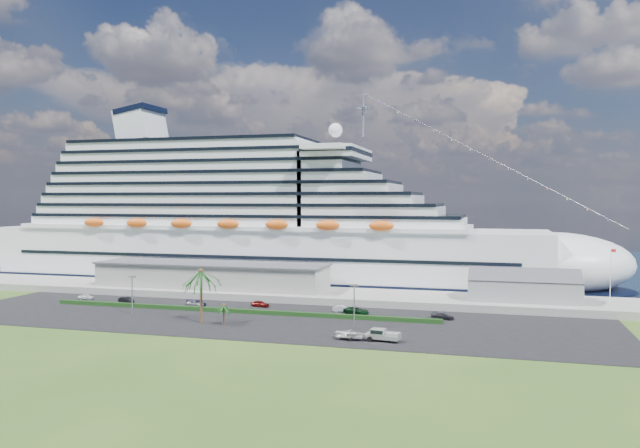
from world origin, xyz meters
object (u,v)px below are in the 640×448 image
(parked_car_3, at_px, (196,303))
(boat_trailer, at_px, (350,334))
(cruise_ship, at_px, (258,226))
(pickup_truck, at_px, (382,335))

(parked_car_3, height_order, boat_trailer, boat_trailer)
(cruise_ship, xyz_separation_m, pickup_truck, (48.65, -65.86, -15.42))
(parked_car_3, relative_size, boat_trailer, 0.78)
(pickup_truck, height_order, boat_trailer, pickup_truck)
(boat_trailer, bearing_deg, cruise_ship, 122.93)
(cruise_ship, distance_m, pickup_truck, 83.32)
(parked_car_3, bearing_deg, pickup_truck, -118.75)
(parked_car_3, xyz_separation_m, pickup_truck, (47.27, -23.74, 0.49))
(cruise_ship, relative_size, boat_trailer, 32.24)
(parked_car_3, distance_m, pickup_truck, 52.90)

